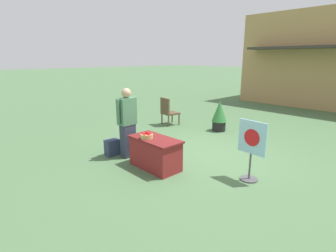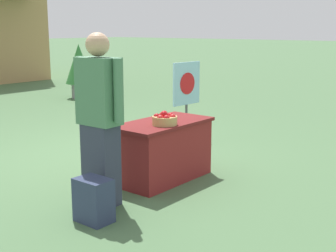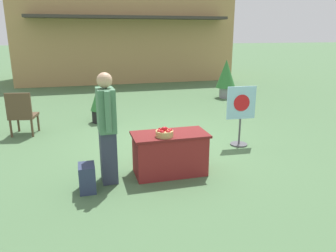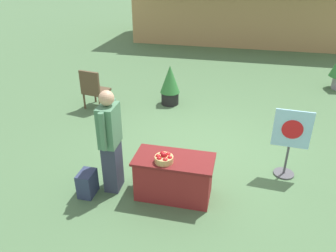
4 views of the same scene
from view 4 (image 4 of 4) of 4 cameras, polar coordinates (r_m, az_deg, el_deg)
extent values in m
plane|color=#4C7047|center=(6.63, 5.82, -4.51)|extent=(120.00, 120.00, 0.00)
cube|color=maroon|center=(5.31, 1.02, -9.02)|extent=(1.18, 0.60, 0.67)
cube|color=maroon|center=(5.11, 1.06, -5.82)|extent=(1.25, 0.64, 0.04)
cylinder|color=tan|center=(4.98, -0.70, -5.80)|extent=(0.29, 0.29, 0.10)
sphere|color=red|center=(4.94, 0.30, -5.62)|extent=(0.08, 0.08, 0.08)
sphere|color=red|center=(5.02, 0.05, -5.01)|extent=(0.08, 0.08, 0.08)
sphere|color=#A30F14|center=(5.04, -1.04, -4.88)|extent=(0.08, 0.08, 0.08)
sphere|color=red|center=(4.97, -1.77, -5.35)|extent=(0.08, 0.08, 0.08)
sphere|color=red|center=(4.92, -1.57, -5.78)|extent=(0.08, 0.08, 0.08)
sphere|color=red|center=(4.89, -0.50, -5.99)|extent=(0.08, 0.08, 0.08)
sphere|color=red|center=(4.95, -0.81, -5.06)|extent=(0.08, 0.08, 0.08)
sphere|color=red|center=(4.95, -0.58, -5.03)|extent=(0.08, 0.08, 0.08)
cube|color=#33384C|center=(5.50, -9.59, -6.93)|extent=(0.25, 0.35, 0.85)
cube|color=#4C7F5B|center=(5.12, -10.23, 0.09)|extent=(0.27, 0.43, 0.67)
sphere|color=tan|center=(4.93, -10.67, 4.81)|extent=(0.23, 0.23, 0.23)
cylinder|color=#4C7F5B|center=(5.32, -9.29, 1.60)|extent=(0.09, 0.09, 0.61)
cylinder|color=#4C7F5B|center=(4.89, -11.32, -0.99)|extent=(0.09, 0.09, 0.61)
cube|color=#2D3856|center=(5.56, -13.87, -9.68)|extent=(0.24, 0.34, 0.42)
cylinder|color=#4C4C51|center=(6.32, 19.48, -7.79)|extent=(0.36, 0.36, 0.03)
cylinder|color=#4C4C51|center=(6.16, 19.90, -5.57)|extent=(0.04, 0.04, 0.55)
cube|color=#99D1EA|center=(5.87, 20.84, -0.50)|extent=(0.62, 0.07, 0.68)
cylinder|color=red|center=(5.85, 20.84, -0.59)|extent=(0.35, 0.03, 0.35)
cylinder|color=brown|center=(9.02, -12.58, 5.30)|extent=(0.05, 0.05, 0.41)
cylinder|color=brown|center=(8.76, -10.06, 4.89)|extent=(0.05, 0.05, 0.41)
cylinder|color=brown|center=(8.67, -14.35, 4.21)|extent=(0.05, 0.05, 0.41)
cylinder|color=brown|center=(8.41, -11.78, 3.75)|extent=(0.05, 0.05, 0.41)
cube|color=brown|center=(8.63, -12.34, 5.98)|extent=(0.64, 0.64, 0.06)
cube|color=brown|center=(8.34, -13.51, 7.38)|extent=(0.55, 0.16, 0.56)
cylinder|color=black|center=(8.70, 0.35, 4.90)|extent=(0.46, 0.46, 0.33)
cone|color=#337A38|center=(8.52, 0.36, 8.18)|extent=(0.51, 0.51, 0.72)
camera|label=1|loc=(3.61, 85.76, -16.28)|focal=28.00mm
camera|label=2|loc=(5.35, -62.82, -6.90)|focal=50.00mm
camera|label=3|loc=(2.66, -82.64, -25.39)|focal=35.00mm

